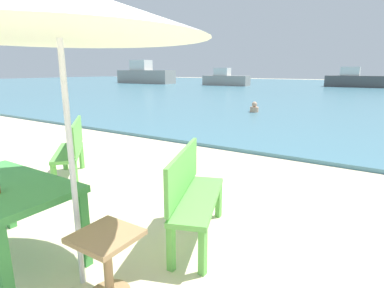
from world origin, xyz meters
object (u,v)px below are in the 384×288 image
(swimmer_person, at_px, (254,108))
(patio_umbrella, at_px, (57,10))
(boat_fishing_trawler, at_px, (354,80))
(picnic_table_green, at_px, (2,195))
(boat_cargo_ship, at_px, (225,79))
(bench_green_right, at_px, (72,146))
(boat_sailboat, at_px, (145,75))
(side_table_wood, at_px, (107,256))
(bench_green_left, at_px, (192,190))

(swimmer_person, bearing_deg, patio_umbrella, -76.04)
(boat_fishing_trawler, bearing_deg, patio_umbrella, -87.84)
(patio_umbrella, relative_size, swimmer_person, 5.61)
(picnic_table_green, xyz_separation_m, boat_cargo_ship, (-12.34, 28.94, 0.09))
(boat_cargo_ship, bearing_deg, patio_umbrella, -65.45)
(picnic_table_green, relative_size, swimmer_person, 3.41)
(bench_green_right, bearing_deg, boat_sailboat, 129.23)
(patio_umbrella, height_order, side_table_wood, patio_umbrella)
(side_table_wood, relative_size, bench_green_left, 0.43)
(side_table_wood, xyz_separation_m, boat_sailboat, (-24.42, 28.41, 0.73))
(side_table_wood, height_order, boat_sailboat, boat_sailboat)
(boat_fishing_trawler, bearing_deg, swimmer_person, -93.36)
(bench_green_right, bearing_deg, swimmer_person, 92.40)
(bench_green_right, height_order, swimmer_person, bench_green_right)
(bench_green_right, bearing_deg, side_table_wood, -32.04)
(bench_green_left, height_order, boat_sailboat, boat_sailboat)
(patio_umbrella, xyz_separation_m, bench_green_left, (0.40, 1.07, -1.58))
(picnic_table_green, xyz_separation_m, side_table_wood, (1.12, 0.17, -0.30))
(picnic_table_green, bearing_deg, side_table_wood, 8.70)
(picnic_table_green, bearing_deg, boat_cargo_ship, 113.09)
(bench_green_left, height_order, bench_green_right, same)
(side_table_wood, bearing_deg, bench_green_left, 85.51)
(boat_sailboat, bearing_deg, bench_green_right, -50.77)
(patio_umbrella, bearing_deg, picnic_table_green, -168.56)
(picnic_table_green, bearing_deg, patio_umbrella, 11.44)
(side_table_wood, distance_m, boat_cargo_ship, 31.77)
(swimmer_person, height_order, boat_sailboat, boat_sailboat)
(swimmer_person, relative_size, boat_cargo_ship, 0.08)
(bench_green_left, xyz_separation_m, swimmer_person, (-2.95, 9.21, -0.30))
(patio_umbrella, relative_size, boat_cargo_ship, 0.46)
(side_table_wood, bearing_deg, swimmer_person, 105.61)
(patio_umbrella, height_order, boat_sailboat, boat_sailboat)
(picnic_table_green, distance_m, boat_sailboat, 36.88)
(bench_green_right, height_order, boat_fishing_trawler, boat_fishing_trawler)
(bench_green_right, xyz_separation_m, boat_cargo_ship, (-10.96, 27.21, 0.20))
(picnic_table_green, relative_size, bench_green_right, 1.24)
(picnic_table_green, relative_size, boat_fishing_trawler, 0.27)
(boat_fishing_trawler, height_order, boat_sailboat, boat_sailboat)
(bench_green_right, distance_m, boat_sailboat, 34.66)
(picnic_table_green, xyz_separation_m, boat_sailboat, (-23.30, 28.58, 0.44))
(side_table_wood, xyz_separation_m, bench_green_right, (-2.51, 1.57, 0.19))
(picnic_table_green, distance_m, swimmer_person, 10.60)
(bench_green_right, distance_m, boat_fishing_trawler, 31.20)
(swimmer_person, relative_size, boat_fishing_trawler, 0.08)
(boat_fishing_trawler, bearing_deg, bench_green_left, -87.05)
(boat_cargo_ship, height_order, boat_sailboat, boat_sailboat)
(picnic_table_green, bearing_deg, swimmer_person, 99.51)
(picnic_table_green, relative_size, patio_umbrella, 0.61)
(side_table_wood, xyz_separation_m, swimmer_person, (-2.87, 10.27, -0.11))
(patio_umbrella, bearing_deg, bench_green_right, 144.27)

